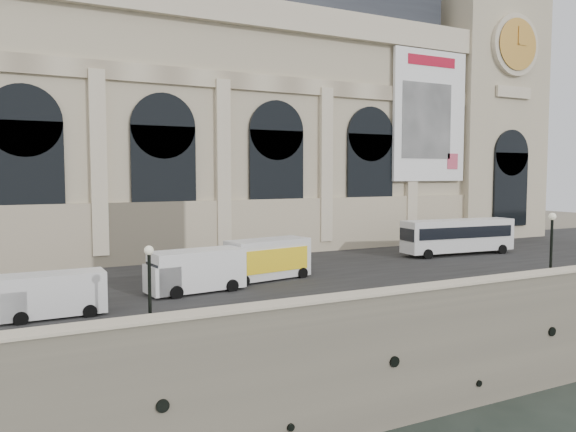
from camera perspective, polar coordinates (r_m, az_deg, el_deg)
name	(u,v)px	position (r m, az deg, el deg)	size (l,w,h in m)	color
quay	(170,271)	(60.49, -11.85, -5.51)	(160.00, 70.00, 6.00)	gray
street	(250,274)	(40.40, -3.92, -5.94)	(160.00, 24.00, 0.06)	#2D2D2D
parapet	(355,305)	(28.72, 6.87, -8.99)	(160.00, 1.40, 1.21)	gray
museum	(116,103)	(54.65, -17.11, 10.96)	(69.00, 18.70, 29.10)	#C2B495
clock_pavilion	(465,88)	(71.56, 17.56, 12.31)	(13.00, 14.72, 36.70)	#C2B495
bus_right	(458,235)	(51.88, 16.88, -1.89)	(10.91, 3.24, 3.17)	silver
van_b	(47,296)	(30.67, -23.28, -7.44)	(5.08, 2.14, 2.26)	silver
van_c	(192,271)	(34.48, -9.77, -5.57)	(6.06, 2.91, 2.61)	white
box_truck	(263,260)	(38.04, -2.51, -4.48)	(7.18, 3.41, 2.78)	silver
lamp_left	(150,292)	(25.66, -13.88, -7.47)	(0.41, 0.41, 4.07)	black
lamp_right	(551,249)	(40.29, 25.17, -3.05)	(0.48, 0.48, 4.70)	black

